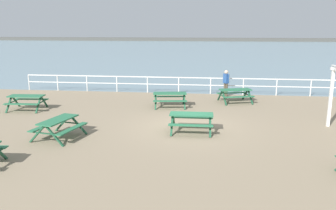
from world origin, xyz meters
The scene contains 10 objects.
ground_plane centered at (0.00, 0.00, -0.10)m, with size 30.00×24.00×0.20m, color gray.
sea_band centered at (0.00, 52.75, 0.00)m, with size 142.00×90.00×0.01m, color gray.
distant_shoreline centered at (0.00, 95.75, 0.00)m, with size 142.00×6.00×1.80m, color #4C4C47.
seaward_railing centered at (0.00, 7.75, 0.76)m, with size 23.07×0.07×1.08m.
picnic_table_near_right centered at (-4.87, -2.20, 0.58)m, with size 1.85×2.08×0.80m.
picnic_table_mid_centre centered at (-8.58, 2.13, 0.58)m, with size 1.90×1.65×0.80m.
picnic_table_far_left centered at (0.25, -0.70, 0.58)m, with size 1.82×1.56×0.80m.
picnic_table_far_right centered at (2.45, 5.33, 0.58)m, with size 2.16×1.96×0.80m.
picnic_table_seaward centered at (-1.17, 3.77, 0.58)m, with size 1.98×1.75×0.80m.
visitor centered at (1.99, 7.02, 0.95)m, with size 0.38×0.44×1.66m.
Camera 1 is at (0.95, -14.53, 4.29)m, focal length 36.77 mm.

